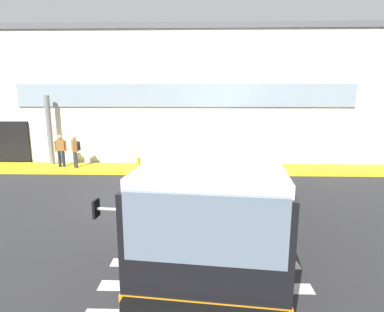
{
  "coord_description": "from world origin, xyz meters",
  "views": [
    {
      "loc": [
        1.9,
        -10.9,
        3.93
      ],
      "look_at": [
        1.55,
        1.14,
        1.5
      ],
      "focal_mm": 29.36,
      "sensor_mm": 36.0,
      "label": 1
    }
  ],
  "objects_px": {
    "entry_support_column": "(49,130)",
    "safety_bollard_yellow": "(138,167)",
    "passenger_near_column": "(61,149)",
    "bus_main_foreground": "(222,173)",
    "passenger_by_doorway": "(75,149)"
  },
  "relations": [
    {
      "from": "entry_support_column",
      "to": "safety_bollard_yellow",
      "type": "height_order",
      "value": "entry_support_column"
    },
    {
      "from": "entry_support_column",
      "to": "passenger_by_doorway",
      "type": "xyz_separation_m",
      "value": [
        1.62,
        -0.75,
        -0.87
      ]
    },
    {
      "from": "entry_support_column",
      "to": "bus_main_foreground",
      "type": "bearing_deg",
      "value": -35.83
    },
    {
      "from": "bus_main_foreground",
      "to": "safety_bollard_yellow",
      "type": "relative_size",
      "value": 14.03
    },
    {
      "from": "safety_bollard_yellow",
      "to": "bus_main_foreground",
      "type": "bearing_deg",
      "value": -50.75
    },
    {
      "from": "bus_main_foreground",
      "to": "safety_bollard_yellow",
      "type": "height_order",
      "value": "bus_main_foreground"
    },
    {
      "from": "passenger_near_column",
      "to": "passenger_by_doorway",
      "type": "distance_m",
      "value": 0.83
    },
    {
      "from": "entry_support_column",
      "to": "safety_bollard_yellow",
      "type": "distance_m",
      "value": 5.57
    },
    {
      "from": "bus_main_foreground",
      "to": "passenger_by_doorway",
      "type": "distance_m",
      "value": 9.0
    },
    {
      "from": "passenger_by_doorway",
      "to": "safety_bollard_yellow",
      "type": "distance_m",
      "value": 3.65
    },
    {
      "from": "passenger_near_column",
      "to": "safety_bollard_yellow",
      "type": "xyz_separation_m",
      "value": [
        4.24,
        -1.19,
        -0.63
      ]
    },
    {
      "from": "passenger_near_column",
      "to": "safety_bollard_yellow",
      "type": "distance_m",
      "value": 4.45
    },
    {
      "from": "passenger_by_doorway",
      "to": "entry_support_column",
      "type": "bearing_deg",
      "value": 155.16
    },
    {
      "from": "passenger_near_column",
      "to": "safety_bollard_yellow",
      "type": "height_order",
      "value": "passenger_near_column"
    },
    {
      "from": "safety_bollard_yellow",
      "to": "passenger_near_column",
      "type": "bearing_deg",
      "value": 164.29
    }
  ]
}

